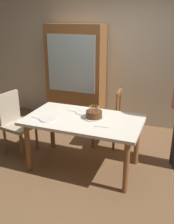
{
  "coord_description": "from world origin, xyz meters",
  "views": [
    {
      "loc": [
        1.16,
        -2.93,
        2.05
      ],
      "look_at": [
        0.05,
        0.0,
        0.85
      ],
      "focal_mm": 40.84,
      "sensor_mm": 36.0,
      "label": 1
    }
  ],
  "objects": [
    {
      "name": "china_cabinet",
      "position": [
        -0.77,
        1.56,
        0.95
      ],
      "size": [
        1.1,
        0.45,
        1.9
      ],
      "color": "brown",
      "rests_on": "ground"
    },
    {
      "name": "plate_near_celebrant",
      "position": [
        -0.43,
        -0.2,
        0.75
      ],
      "size": [
        0.22,
        0.22,
        0.01
      ],
      "primitive_type": "cylinder",
      "color": "white",
      "rests_on": "dining_table"
    },
    {
      "name": "dining_table",
      "position": [
        0.0,
        0.0,
        0.65
      ],
      "size": [
        1.56,
        0.89,
        0.75
      ],
      "color": "silver",
      "rests_on": "ground"
    },
    {
      "name": "fork_near_celebrant",
      "position": [
        -0.59,
        -0.22,
        0.75
      ],
      "size": [
        0.18,
        0.05,
        0.01
      ],
      "primitive_type": "cube",
      "rotation": [
        0.0,
        0.0,
        -0.21
      ],
      "color": "silver",
      "rests_on": "dining_table"
    },
    {
      "name": "fork_near_guest",
      "position": [
        0.31,
        -0.18,
        0.75
      ],
      "size": [
        0.18,
        0.03,
        0.01
      ],
      "primitive_type": "cube",
      "rotation": [
        0.0,
        0.0,
        0.08
      ],
      "color": "silver",
      "rests_on": "dining_table"
    },
    {
      "name": "birthday_cake",
      "position": [
        0.13,
        0.06,
        0.8
      ],
      "size": [
        0.28,
        0.28,
        0.17
      ],
      "color": "silver",
      "rests_on": "dining_table"
    },
    {
      "name": "chair_upholstered",
      "position": [
        -1.17,
        0.07,
        0.53
      ],
      "size": [
        0.51,
        0.51,
        0.95
      ],
      "color": "tan",
      "rests_on": "ground"
    },
    {
      "name": "plate_far_side",
      "position": [
        -0.08,
        0.2,
        0.75
      ],
      "size": [
        0.22,
        0.22,
        0.01
      ],
      "primitive_type": "cylinder",
      "color": "white",
      "rests_on": "dining_table"
    },
    {
      "name": "back_wall",
      "position": [
        0.0,
        1.85,
        1.3
      ],
      "size": [
        6.4,
        0.1,
        2.6
      ],
      "primitive_type": "cube",
      "color": "beige",
      "rests_on": "ground"
    },
    {
      "name": "fork_far_side",
      "position": [
        -0.24,
        0.2,
        0.75
      ],
      "size": [
        0.18,
        0.03,
        0.01
      ],
      "primitive_type": "cube",
      "rotation": [
        0.0,
        0.0,
        0.07
      ],
      "color": "silver",
      "rests_on": "dining_table"
    },
    {
      "name": "ground",
      "position": [
        0.0,
        0.0,
        0.0
      ],
      "size": [
        6.4,
        6.4,
        0.0
      ],
      "primitive_type": "plane",
      "color": "brown"
    },
    {
      "name": "chair_spindle_back",
      "position": [
        0.12,
        0.77,
        0.46
      ],
      "size": [
        0.48,
        0.48,
        0.95
      ],
      "color": "tan",
      "rests_on": "ground"
    }
  ]
}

